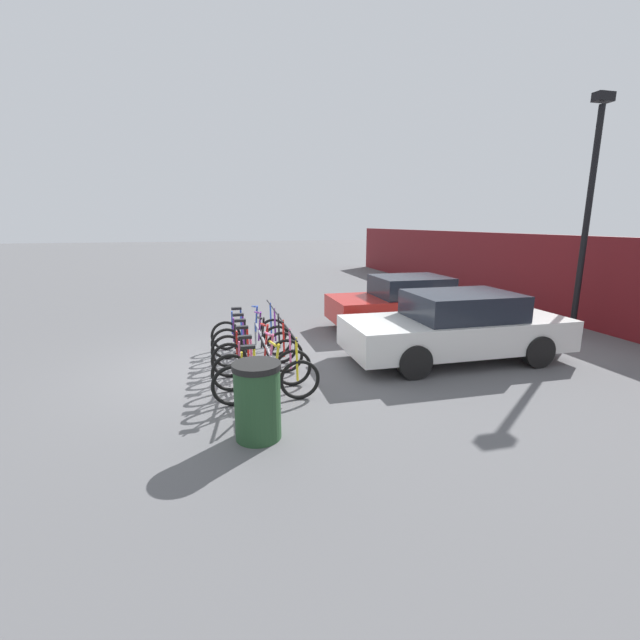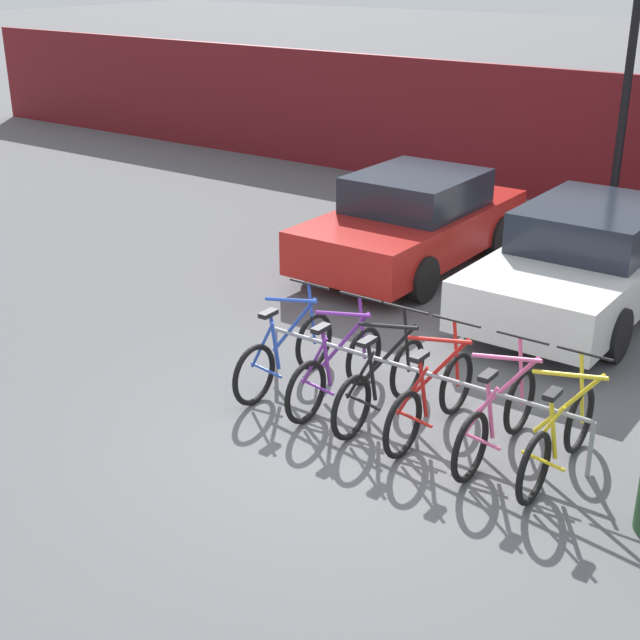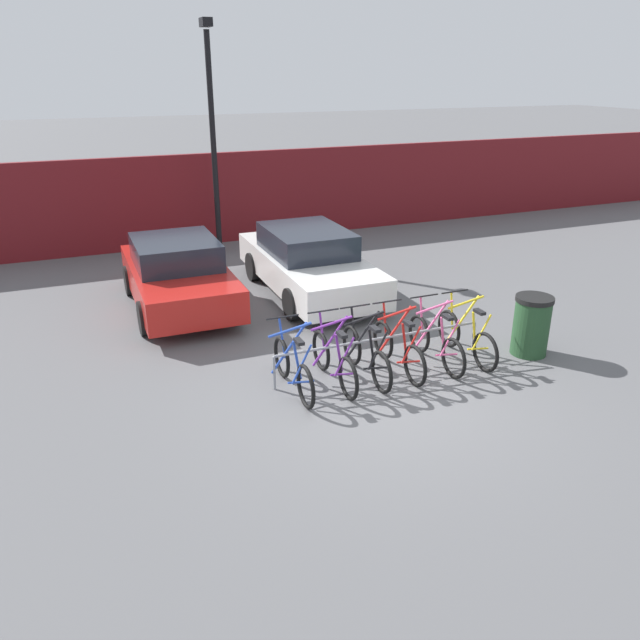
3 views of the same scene
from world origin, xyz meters
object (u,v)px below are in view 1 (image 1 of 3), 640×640
at_px(trash_bin, 258,401).
at_px(bicycle_red, 258,356).
at_px(bicycle_pink, 262,367).
at_px(car_red, 407,303).
at_px(car_white, 457,327).
at_px(bike_rack, 264,346).
at_px(bicycle_black, 255,347).
at_px(bicycle_blue, 250,332).
at_px(lamp_post, 589,206).
at_px(bicycle_purple, 253,340).
at_px(bicycle_yellow, 267,380).

bearing_deg(trash_bin, bicycle_red, 173.90).
relative_size(bicycle_pink, car_red, 0.42).
xyz_separation_m(car_white, trash_bin, (2.36, -4.32, -0.17)).
height_order(bike_rack, bicycle_pink, bicycle_pink).
bearing_deg(bicycle_pink, bike_rack, 174.72).
height_order(bicycle_black, car_white, car_white).
height_order(bike_rack, car_white, car_white).
xyz_separation_m(bicycle_blue, lamp_post, (0.81, 7.97, 2.78)).
height_order(bicycle_black, trash_bin, bicycle_black).
bearing_deg(bicycle_blue, bicycle_purple, 3.39).
bearing_deg(lamp_post, bicycle_red, -83.04).
xyz_separation_m(bike_rack, car_red, (-2.45, 4.10, 0.21)).
xyz_separation_m(bicycle_purple, car_red, (-1.58, 4.25, 0.31)).
bearing_deg(trash_bin, car_white, 118.66).
relative_size(bicycle_purple, car_white, 0.38).
bearing_deg(bicycle_pink, bicycle_red, -176.28).
bearing_deg(bicycle_red, bicycle_yellow, -3.50).
xyz_separation_m(bicycle_red, bicycle_yellow, (1.29, 0.00, 0.00)).
relative_size(bicycle_purple, lamp_post, 0.30).
height_order(bike_rack, bicycle_yellow, bicycle_yellow).
bearing_deg(bicycle_pink, car_red, 132.31).
relative_size(bicycle_yellow, car_white, 0.38).
xyz_separation_m(bicycle_purple, bicycle_red, (1.12, 0.00, 0.00)).
height_order(bike_rack, trash_bin, trash_bin).
bearing_deg(bike_rack, lamp_post, 95.30).
bearing_deg(bicycle_red, car_white, 86.08).
relative_size(car_white, lamp_post, 0.81).
bearing_deg(bicycle_yellow, bicycle_pink, -179.70).
xyz_separation_m(bicycle_pink, car_red, (-3.39, 4.25, 0.31)).
relative_size(bicycle_purple, bicycle_pink, 1.00).
relative_size(lamp_post, trash_bin, 5.46).
bearing_deg(car_white, bicycle_yellow, -72.80).
relative_size(car_white, trash_bin, 4.41).
bearing_deg(bicycle_purple, bicycle_blue, 179.07).
xyz_separation_m(bike_rack, lamp_post, (-0.73, 7.83, 2.68)).
bearing_deg(bicycle_pink, trash_bin, -4.83).
bearing_deg(bicycle_pink, bicycle_yellow, 3.72).
relative_size(bicycle_purple, bicycle_red, 1.00).
relative_size(bicycle_blue, trash_bin, 1.66).
height_order(bicycle_purple, bicycle_black, same).
distance_m(bicycle_purple, car_red, 4.54).
bearing_deg(bike_rack, bicycle_pink, -9.00).
distance_m(bicycle_blue, bicycle_purple, 0.67).
bearing_deg(bicycle_red, bike_rack, 145.58).
xyz_separation_m(bicycle_purple, bicycle_yellow, (2.41, 0.00, 0.00)).
bearing_deg(bicycle_red, bicycle_black, 176.50).
bearing_deg(bicycle_pink, bicycle_purple, -176.28).
height_order(bicycle_blue, car_white, car_white).
relative_size(bicycle_black, car_red, 0.42).
bearing_deg(lamp_post, bicycle_pink, -78.21).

